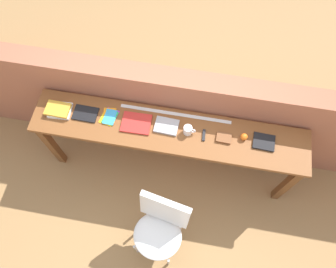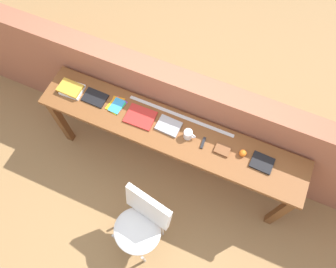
# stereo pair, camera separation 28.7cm
# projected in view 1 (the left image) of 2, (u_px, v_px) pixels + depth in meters

# --- Properties ---
(ground_plane) EXTENTS (40.00, 40.00, 0.00)m
(ground_plane) POSITION_uv_depth(u_px,v_px,m) (164.00, 189.00, 3.58)
(ground_plane) COLOR #9E7547
(brick_wall_back) EXTENTS (6.00, 0.20, 1.21)m
(brick_wall_back) POSITION_uv_depth(u_px,v_px,m) (175.00, 112.00, 3.30)
(brick_wall_back) COLOR #9E5B42
(brick_wall_back) RESTS_ON ground
(sideboard) EXTENTS (2.50, 0.44, 0.88)m
(sideboard) POSITION_uv_depth(u_px,v_px,m) (169.00, 137.00, 3.04)
(sideboard) COLOR brown
(sideboard) RESTS_ON ground
(chair_white_moulded) EXTENTS (0.52, 0.53, 0.89)m
(chair_white_moulded) POSITION_uv_depth(u_px,v_px,m) (160.00, 227.00, 2.90)
(chair_white_moulded) COLOR white
(chair_white_moulded) RESTS_ON ground
(book_stack_leftmost) EXTENTS (0.23, 0.18, 0.05)m
(book_stack_leftmost) POSITION_uv_depth(u_px,v_px,m) (59.00, 110.00, 2.97)
(book_stack_leftmost) COLOR white
(book_stack_leftmost) RESTS_ON sideboard
(magazine_cycling) EXTENTS (0.22, 0.16, 0.02)m
(magazine_cycling) POSITION_uv_depth(u_px,v_px,m) (86.00, 114.00, 2.97)
(magazine_cycling) COLOR black
(magazine_cycling) RESTS_ON sideboard
(pamphlet_pile_colourful) EXTENTS (0.16, 0.19, 0.01)m
(pamphlet_pile_colourful) POSITION_uv_depth(u_px,v_px,m) (109.00, 117.00, 2.96)
(pamphlet_pile_colourful) COLOR purple
(pamphlet_pile_colourful) RESTS_ON sideboard
(book_open_centre) EXTENTS (0.27, 0.21, 0.02)m
(book_open_centre) POSITION_uv_depth(u_px,v_px,m) (136.00, 123.00, 2.93)
(book_open_centre) COLOR red
(book_open_centre) RESTS_ON sideboard
(book_grey_hardcover) EXTENTS (0.21, 0.17, 0.03)m
(book_grey_hardcover) POSITION_uv_depth(u_px,v_px,m) (166.00, 126.00, 2.92)
(book_grey_hardcover) COLOR #9E9EA3
(book_grey_hardcover) RESTS_ON sideboard
(mug) EXTENTS (0.11, 0.08, 0.09)m
(mug) POSITION_uv_depth(u_px,v_px,m) (188.00, 130.00, 2.86)
(mug) COLOR white
(mug) RESTS_ON sideboard
(multitool_folded) EXTENTS (0.03, 0.11, 0.02)m
(multitool_folded) POSITION_uv_depth(u_px,v_px,m) (204.00, 135.00, 2.88)
(multitool_folded) COLOR black
(multitool_folded) RESTS_ON sideboard
(leather_journal_brown) EXTENTS (0.13, 0.10, 0.02)m
(leather_journal_brown) POSITION_uv_depth(u_px,v_px,m) (224.00, 138.00, 2.87)
(leather_journal_brown) COLOR brown
(leather_journal_brown) RESTS_ON sideboard
(sports_ball_small) EXTENTS (0.06, 0.06, 0.06)m
(sports_ball_small) POSITION_uv_depth(u_px,v_px,m) (244.00, 137.00, 2.85)
(sports_ball_small) COLOR orange
(sports_ball_small) RESTS_ON sideboard
(book_repair_rightmost) EXTENTS (0.19, 0.16, 0.02)m
(book_repair_rightmost) POSITION_uv_depth(u_px,v_px,m) (264.00, 142.00, 2.85)
(book_repair_rightmost) COLOR black
(book_repair_rightmost) RESTS_ON sideboard
(ruler_metal_back_edge) EXTENTS (1.02, 0.03, 0.00)m
(ruler_metal_back_edge) POSITION_uv_depth(u_px,v_px,m) (175.00, 114.00, 2.98)
(ruler_metal_back_edge) COLOR silver
(ruler_metal_back_edge) RESTS_ON sideboard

